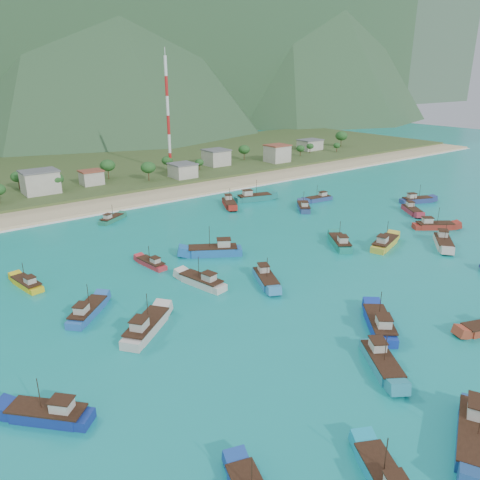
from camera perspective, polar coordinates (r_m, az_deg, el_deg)
ground at (r=103.08m, az=8.09°, el=-3.74°), size 600.00×600.00×0.00m
beach at (r=165.00m, az=-11.77°, el=5.01°), size 400.00×18.00×1.20m
land at (r=220.41m, az=-18.87°, el=8.01°), size 400.00×110.00×2.40m
surf_line at (r=156.74m, az=-10.23°, el=4.34°), size 400.00×2.50×0.08m
village at (r=193.41m, az=-9.61°, el=8.72°), size 221.79×29.08×7.44m
vegetation at (r=186.69m, az=-14.64°, el=8.09°), size 275.49×25.16×8.81m
radio_tower at (r=198.94m, az=-8.77°, el=14.78°), size 1.20×1.20×45.55m
boat_1 at (r=80.33m, az=-11.36°, el=-10.40°), size 11.61×10.10×7.06m
boat_2 at (r=153.67m, az=20.22°, el=3.39°), size 8.37×10.15×6.07m
boat_3 at (r=166.53m, az=20.71°, el=4.55°), size 11.33×7.15×6.46m
boat_4 at (r=83.01m, az=16.65°, el=-9.86°), size 10.25×11.14×6.92m
boat_5 at (r=151.55m, az=-1.31°, el=4.44°), size 7.85×11.36×6.54m
boat_6 at (r=158.35m, az=1.69°, el=5.16°), size 13.14×7.06×7.45m
boat_8 at (r=160.07m, az=9.54°, el=4.95°), size 10.22×4.06×5.88m
boat_9 at (r=149.08m, az=7.76°, el=3.97°), size 8.73×10.09×6.12m
boat_11 at (r=96.42m, az=3.16°, el=-4.79°), size 7.27×10.90×6.24m
boat_12 at (r=66.19m, az=-22.28°, el=-19.08°), size 9.70×10.03×6.37m
boat_13 at (r=64.67m, az=26.85°, el=-20.57°), size 13.73×9.50×7.90m
boat_17 at (r=103.69m, az=-24.53°, el=-4.92°), size 4.37×9.60×5.47m
boat_21 at (r=121.00m, az=17.24°, el=-0.43°), size 12.16×6.94×6.90m
boat_22 at (r=118.82m, az=12.08°, el=-0.35°), size 8.99×11.13×6.61m
boat_23 at (r=126.83m, az=23.53°, el=-0.31°), size 11.02×9.72×6.73m
boat_24 at (r=73.56m, az=16.86°, el=-14.09°), size 8.62×10.89×6.44m
boat_25 at (r=110.65m, az=-3.19°, el=-1.35°), size 12.93×9.93×7.58m
boat_26 at (r=140.76m, az=-15.38°, el=2.42°), size 9.05×6.81×5.29m
boat_27 at (r=95.33m, az=-4.65°, el=-5.11°), size 5.48×11.29×6.41m
boat_29 at (r=106.21m, az=-10.75°, el=-2.87°), size 3.60×8.78×5.04m
boat_30 at (r=139.92m, az=22.56°, el=1.59°), size 10.90×9.05×6.52m
boat_31 at (r=88.06m, az=-18.07°, el=-8.33°), size 9.74×9.39×6.17m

